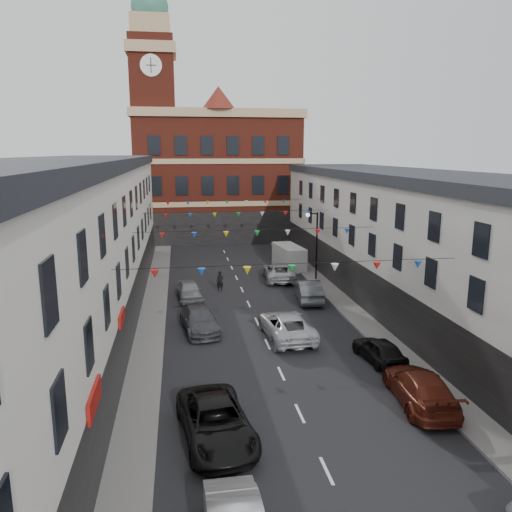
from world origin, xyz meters
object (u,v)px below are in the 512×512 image
car_right_c (420,388)px  car_right_f (279,272)px  car_left_c (216,422)px  car_left_d (199,320)px  car_right_d (379,350)px  white_van (289,257)px  car_left_e (189,290)px  moving_car (287,325)px  pedestrian (220,281)px  street_lamp (314,237)px  car_right_e (308,290)px

car_right_c → car_right_f: 22.66m
car_right_f → car_left_c: bearing=77.4°
car_left_d → car_right_d: car_left_d is taller
car_left_d → car_right_f: size_ratio=0.91×
car_right_f → white_van: size_ratio=1.11×
car_left_c → car_left_e: 19.34m
car_right_c → car_right_f: (-1.90, 22.58, -0.01)m
car_right_c → moving_car: 9.79m
car_left_d → moving_car: size_ratio=0.88×
car_left_c → car_right_c: (9.22, 1.46, 0.01)m
car_right_d → pedestrian: bearing=-71.5°
car_left_d → car_right_c: car_right_c is taller
street_lamp → white_van: bearing=102.0°
car_left_c → car_right_f: size_ratio=0.99×
street_lamp → car_left_d: street_lamp is taller
street_lamp → pedestrian: bearing=-165.4°
car_left_c → car_left_d: 12.32m
car_right_c → car_left_e: bearing=-55.0°
car_left_d → car_right_f: bearing=50.0°
car_right_e → pedestrian: bearing=-23.0°
car_right_d → car_right_e: bearing=-92.8°
pedestrian → car_right_f: bearing=46.2°
street_lamp → moving_car: street_lamp is taller
street_lamp → pedestrian: size_ratio=3.62×
car_right_c → moving_car: moving_car is taller
car_right_c → white_van: size_ratio=1.07×
car_right_c → car_right_d: car_right_c is taller
car_right_d → moving_car: moving_car is taller
car_right_f → moving_car: size_ratio=0.97×
car_right_f → car_right_e: bearing=103.1°
car_left_e → moving_car: (5.64, -9.03, 0.07)m
car_left_c → car_right_f: car_right_f is taller
street_lamp → white_van: street_lamp is taller
street_lamp → car_left_d: size_ratio=1.20×
car_right_f → pedestrian: bearing=31.6°
car_right_d → car_right_e: car_right_e is taller
car_right_f → car_right_c: bearing=99.1°
car_right_e → moving_car: size_ratio=0.86×
car_right_c → pedestrian: (-7.30, 19.79, 0.05)m
car_left_d → car_right_c: size_ratio=0.94×
white_van → pedestrian: (-7.28, -7.21, -0.27)m
car_left_c → moving_car: 11.47m
moving_car → white_van: white_van is taller
car_right_d → car_right_e: (-0.90, 11.53, 0.14)m
car_left_c → car_right_f: bearing=65.7°
car_right_c → car_right_f: bearing=-79.0°
car_left_e → car_right_e: car_right_e is taller
car_right_d → car_left_d: bearing=-40.9°
car_left_d → car_right_d: (9.34, -6.23, -0.06)m
pedestrian → street_lamp: bearing=33.5°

